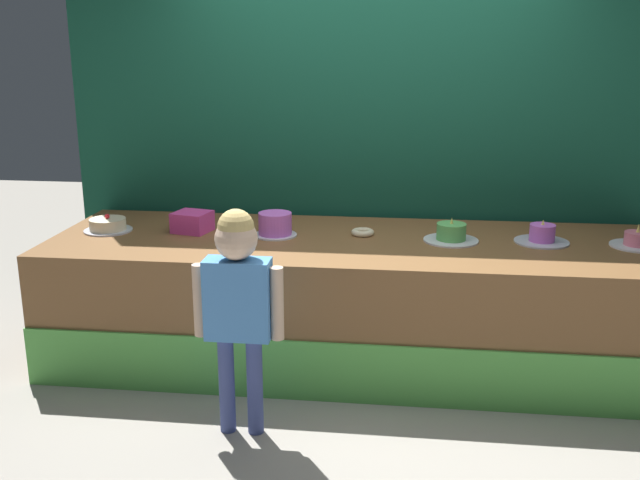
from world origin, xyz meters
TOP-DOWN VIEW (x-y plane):
  - ground_plane at (0.00, 0.00)m, footprint 12.00×12.00m
  - stage_platform at (0.00, 0.58)m, footprint 3.78×1.19m
  - curtain_backdrop at (0.00, 1.27)m, footprint 4.10×0.08m
  - child_figure at (-0.54, -0.38)m, footprint 0.45×0.21m
  - pink_box at (-1.07, 0.65)m, footprint 0.25×0.24m
  - donut at (0.00, 0.69)m, footprint 0.14×0.14m
  - cake_far_left at (-1.61, 0.60)m, footprint 0.30×0.30m
  - cake_left at (-0.54, 0.62)m, footprint 0.27×0.27m
  - cake_center at (0.54, 0.62)m, footprint 0.33×0.33m
  - cake_right at (1.07, 0.65)m, footprint 0.32×0.32m
  - cake_far_right at (1.61, 0.63)m, footprint 0.30×0.30m

SIDE VIEW (x-z plane):
  - ground_plane at x=0.00m, z-range 0.00..0.00m
  - stage_platform at x=0.00m, z-range 0.00..0.77m
  - child_figure at x=-0.54m, z-range 0.17..1.34m
  - donut at x=0.00m, z-range 0.77..0.81m
  - cake_far_right at x=1.61m, z-range 0.74..0.88m
  - cake_far_left at x=-1.61m, z-range 0.76..0.87m
  - cake_right at x=1.07m, z-range 0.75..0.89m
  - cake_center at x=0.54m, z-range 0.75..0.89m
  - pink_box at x=-1.07m, z-range 0.77..0.90m
  - cake_left at x=-0.54m, z-range 0.77..0.92m
  - curtain_backdrop at x=0.00m, z-range 0.00..2.93m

